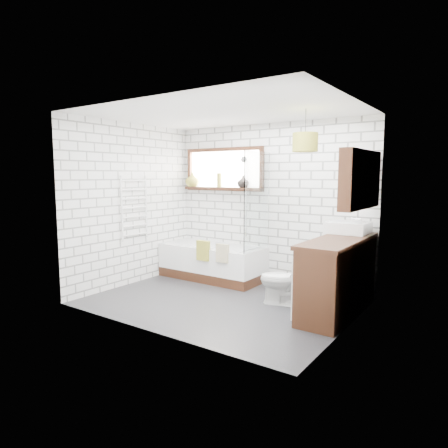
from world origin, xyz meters
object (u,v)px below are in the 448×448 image
Objects in this scene: basin at (348,227)px; pendant at (305,142)px; bathtub at (212,262)px; vanity at (338,276)px; toilet at (285,280)px.

pendant reaches higher than basin.
basin reaches higher than bathtub.
vanity is at bearing 18.68° from pendant.
bathtub is at bearing -125.62° from toilet.
basin reaches higher than toilet.
pendant is at bearing 62.04° from toilet.
vanity is at bearing -83.16° from basin.
toilet is (-0.63, -0.59, -0.68)m from basin.
vanity is 0.71m from toilet.
basin is 1.10m from toilet.
bathtub is 2.33m from basin.
basin is 1.32m from pendant.
basin is at bearing 1.36° from bathtub.
pendant is at bearing -161.32° from vanity.
vanity is (2.27, -0.45, 0.19)m from bathtub.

